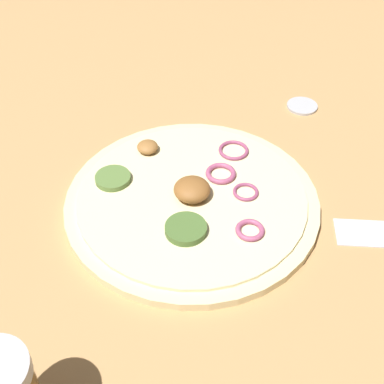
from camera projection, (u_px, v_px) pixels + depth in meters
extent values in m
plane|color=tan|center=(192.00, 205.00, 0.59)|extent=(3.00, 3.00, 0.00)
cylinder|color=beige|center=(192.00, 202.00, 0.58)|extent=(0.28, 0.28, 0.01)
cylinder|color=beige|center=(192.00, 197.00, 0.58)|extent=(0.25, 0.25, 0.00)
ellipsoid|color=brown|center=(192.00, 190.00, 0.57)|extent=(0.04, 0.04, 0.02)
torus|color=#A34C70|center=(221.00, 173.00, 0.60)|extent=(0.03, 0.03, 0.01)
torus|color=#A34C70|center=(250.00, 230.00, 0.54)|extent=(0.03, 0.03, 0.01)
ellipsoid|color=#996633|center=(148.00, 147.00, 0.63)|extent=(0.02, 0.02, 0.01)
cylinder|color=#47662D|center=(186.00, 229.00, 0.54)|extent=(0.04, 0.04, 0.01)
cylinder|color=#567538|center=(114.00, 177.00, 0.59)|extent=(0.04, 0.04, 0.01)
torus|color=#934266|center=(234.00, 150.00, 0.63)|extent=(0.04, 0.04, 0.00)
torus|color=#934266|center=(246.00, 192.00, 0.58)|extent=(0.03, 0.03, 0.00)
cylinder|color=#B2B2B7|center=(302.00, 105.00, 0.72)|extent=(0.04, 0.04, 0.01)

